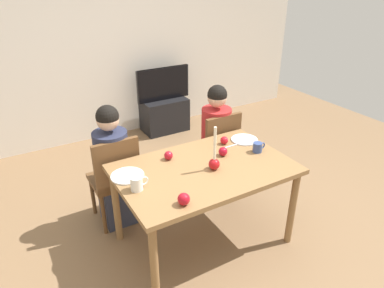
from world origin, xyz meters
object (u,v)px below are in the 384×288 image
(plate_left, at_px, (127,176))
(candle_centerpiece, at_px, (214,161))
(apple_near_candle, at_px, (184,199))
(chair_right, at_px, (217,148))
(apple_far_edge, at_px, (168,155))
(person_left_child, at_px, (113,169))
(person_right_child, at_px, (216,141))
(dining_table, at_px, (204,176))
(mug_left, at_px, (137,183))
(plate_right, at_px, (244,140))
(chair_left, at_px, (115,176))
(apple_by_right_mug, at_px, (224,140))
(mug_right, at_px, (258,147))
(apple_by_left_plate, at_px, (223,152))
(tv, at_px, (163,84))
(tv_stand, at_px, (164,115))

(plate_left, bearing_deg, candle_centerpiece, -20.79)
(apple_near_candle, bearing_deg, plate_left, 111.07)
(chair_right, height_order, apple_far_edge, chair_right)
(apple_near_candle, bearing_deg, person_left_child, 100.10)
(person_right_child, distance_m, apple_far_edge, 0.85)
(dining_table, height_order, apple_near_candle, apple_near_candle)
(mug_left, distance_m, apple_far_edge, 0.48)
(plate_left, distance_m, plate_right, 1.16)
(person_right_child, xyz_separation_m, apple_far_edge, (-0.73, -0.38, 0.22))
(chair_left, bearing_deg, apple_by_right_mug, -20.50)
(dining_table, xyz_separation_m, candle_centerpiece, (0.05, -0.06, 0.16))
(plate_left, bearing_deg, chair_left, 86.47)
(mug_left, distance_m, apple_by_right_mug, 1.00)
(dining_table, bearing_deg, candle_centerpiece, -51.19)
(dining_table, distance_m, mug_right, 0.55)
(apple_far_edge, bearing_deg, plate_left, -168.35)
(chair_left, distance_m, apple_near_candle, 1.01)
(plate_left, xyz_separation_m, apple_by_left_plate, (0.82, -0.09, 0.03))
(chair_right, xyz_separation_m, plate_left, (-1.12, -0.43, 0.24))
(candle_centerpiece, distance_m, plate_left, 0.68)
(person_left_child, bearing_deg, tv, 51.80)
(mug_left, bearing_deg, apple_near_candle, -57.79)
(chair_right, xyz_separation_m, tv, (0.21, 1.69, 0.20))
(tv, relative_size, apple_by_left_plate, 10.33)
(person_right_child, bearing_deg, tv_stand, 82.72)
(tv, xyz_separation_m, apple_by_right_mug, (-0.38, -2.04, 0.08))
(apple_near_candle, distance_m, apple_by_right_mug, 0.97)
(plate_right, height_order, apple_by_left_plate, apple_by_left_plate)
(plate_left, relative_size, apple_by_right_mug, 3.56)
(candle_centerpiece, distance_m, apple_by_left_plate, 0.24)
(person_left_child, height_order, mug_left, person_left_child)
(apple_far_edge, bearing_deg, person_left_child, 133.80)
(dining_table, height_order, mug_left, mug_left)
(chair_left, xyz_separation_m, mug_left, (-0.03, -0.63, 0.29))
(mug_right, distance_m, apple_by_right_mug, 0.31)
(mug_right, bearing_deg, candle_centerpiece, -173.49)
(tv, distance_m, candle_centerpiece, 2.47)
(person_right_child, distance_m, apple_by_right_mug, 0.47)
(candle_centerpiece, height_order, apple_near_candle, candle_centerpiece)
(person_left_child, distance_m, person_right_child, 1.09)
(candle_centerpiece, distance_m, plate_right, 0.61)
(chair_right, relative_size, person_right_child, 0.77)
(candle_centerpiece, bearing_deg, tv_stand, 73.48)
(mug_right, bearing_deg, dining_table, 179.31)
(person_left_child, xyz_separation_m, person_right_child, (1.09, 0.00, 0.00))
(apple_by_right_mug, bearing_deg, plate_left, -175.06)
(candle_centerpiece, relative_size, plate_left, 1.43)
(apple_by_left_plate, bearing_deg, apple_by_right_mug, 52.44)
(tv_stand, xyz_separation_m, mug_left, (-1.33, -2.32, 0.56))
(tv_stand, bearing_deg, person_left_child, -128.21)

